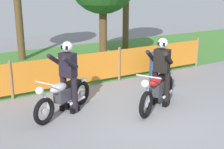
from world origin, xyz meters
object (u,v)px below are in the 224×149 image
(motorcycle_lead, at_px, (158,89))
(rider_lead, at_px, (162,68))
(spare_drum, at_px, (159,67))
(motorcycle_trailing, at_px, (64,96))
(rider_trailing, at_px, (68,74))

(motorcycle_lead, distance_m, rider_lead, 0.53)
(motorcycle_lead, distance_m, spare_drum, 2.17)
(motorcycle_trailing, distance_m, rider_trailing, 0.51)
(motorcycle_lead, distance_m, motorcycle_trailing, 2.26)
(motorcycle_lead, xyz_separation_m, rider_trailing, (-1.96, 0.87, 0.45))
(motorcycle_trailing, bearing_deg, rider_lead, 135.36)
(motorcycle_lead, bearing_deg, rider_trailing, -54.60)
(rider_trailing, relative_size, spare_drum, 1.92)
(rider_lead, height_order, rider_trailing, same)
(rider_lead, distance_m, rider_trailing, 2.28)
(rider_trailing, height_order, spare_drum, rider_trailing)
(spare_drum, bearing_deg, motorcycle_lead, -129.00)
(spare_drum, bearing_deg, rider_lead, -126.82)
(rider_lead, bearing_deg, spare_drum, -157.59)
(rider_trailing, xyz_separation_m, spare_drum, (3.33, 0.82, -0.48))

